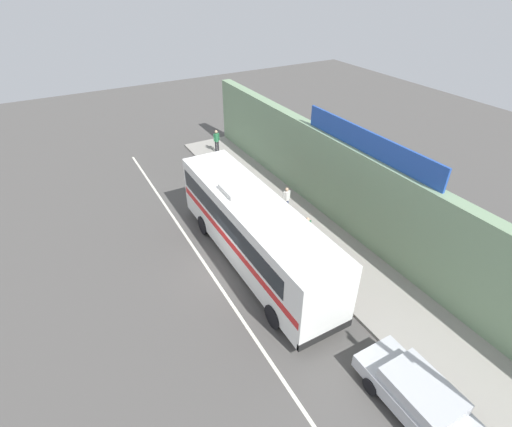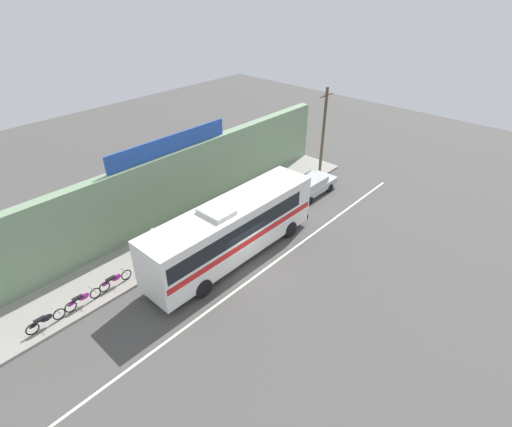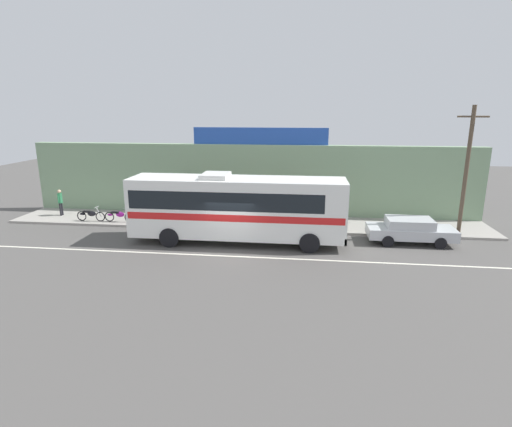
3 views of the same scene
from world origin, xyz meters
name	(u,v)px [view 2 (image 2 of 3)]	position (x,y,z in m)	size (l,w,h in m)	color
ground_plane	(249,267)	(0.00, 0.00, 0.00)	(70.00, 70.00, 0.00)	#4F4C49
sidewalk_slab	(191,232)	(0.00, 5.20, 0.07)	(30.00, 3.60, 0.14)	gray
storefront_facade	(166,190)	(0.00, 7.35, 2.40)	(30.00, 0.70, 4.80)	gray
storefront_billboard	(170,144)	(0.72, 7.35, 5.35)	(8.86, 0.12, 1.10)	#234CAD
road_center_stripe	(259,273)	(0.00, -0.80, 0.00)	(30.00, 0.14, 0.01)	silver
intercity_bus	(232,228)	(0.08, 1.41, 2.07)	(11.48, 2.68, 3.78)	white
parked_car	(311,185)	(9.48, 2.46, 0.74)	(4.58, 1.90, 1.37)	#B7BABF
utility_pole	(323,132)	(12.41, 3.66, 3.85)	(1.60, 0.22, 7.16)	brown
motorcycle_orange	(45,320)	(-9.77, 4.04, 0.57)	(1.87, 0.56, 0.94)	black
motorcycle_black	(82,299)	(-7.89, 4.08, 0.57)	(1.93, 0.56, 0.94)	black
motorcycle_red	(152,260)	(-3.76, 4.04, 0.57)	(1.84, 0.56, 0.94)	black
motorcycle_blue	(115,279)	(-6.03, 4.16, 0.57)	(1.92, 0.56, 0.94)	black
pedestrian_by_curb	(202,221)	(0.38, 4.44, 1.08)	(0.30, 0.48, 1.62)	navy
pedestrian_near_shop	(153,238)	(-2.74, 5.22, 1.05)	(0.30, 0.48, 1.58)	navy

